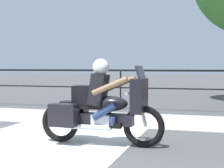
# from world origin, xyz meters

# --- Properties ---
(ground_plane) EXTENTS (120.00, 120.00, 0.00)m
(ground_plane) POSITION_xyz_m (0.00, 0.00, 0.00)
(ground_plane) COLOR #4C4C4F
(sidewalk_band) EXTENTS (44.00, 2.40, 0.01)m
(sidewalk_band) POSITION_xyz_m (0.00, 3.40, 0.01)
(sidewalk_band) COLOR #B7B2A8
(sidewalk_band) RESTS_ON ground
(crosswalk_band) EXTENTS (3.13, 6.00, 0.01)m
(crosswalk_band) POSITION_xyz_m (-0.12, -0.20, 0.00)
(crosswalk_band) COLOR silver
(crosswalk_band) RESTS_ON ground
(fence_railing) EXTENTS (36.00, 0.05, 1.29)m
(fence_railing) POSITION_xyz_m (0.00, 5.27, 1.01)
(fence_railing) COLOR black
(fence_railing) RESTS_ON ground
(motorcycle) EXTENTS (2.27, 0.76, 1.52)m
(motorcycle) POSITION_xyz_m (0.90, 0.47, 0.67)
(motorcycle) COLOR black
(motorcycle) RESTS_ON ground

